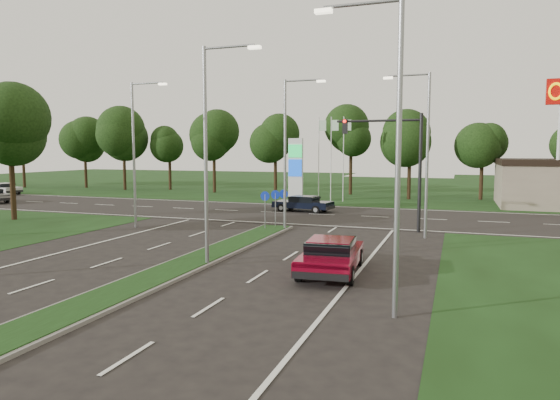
% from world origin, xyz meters
% --- Properties ---
extents(ground, '(160.00, 160.00, 0.00)m').
position_xyz_m(ground, '(0.00, 0.00, 0.00)').
color(ground, black).
rests_on(ground, ground).
extents(verge_far, '(160.00, 50.00, 0.02)m').
position_xyz_m(verge_far, '(0.00, 55.00, 0.00)').
color(verge_far, black).
rests_on(verge_far, ground).
extents(cross_road, '(160.00, 12.00, 0.02)m').
position_xyz_m(cross_road, '(0.00, 24.00, 0.00)').
color(cross_road, black).
rests_on(cross_road, ground).
extents(median_kerb, '(2.00, 26.00, 0.12)m').
position_xyz_m(median_kerb, '(0.00, 4.00, 0.06)').
color(median_kerb, slate).
rests_on(median_kerb, ground).
extents(streetlight_median_near, '(2.53, 0.22, 9.00)m').
position_xyz_m(streetlight_median_near, '(1.00, 6.00, 5.08)').
color(streetlight_median_near, gray).
rests_on(streetlight_median_near, ground).
extents(streetlight_median_far, '(2.53, 0.22, 9.00)m').
position_xyz_m(streetlight_median_far, '(1.00, 16.00, 5.08)').
color(streetlight_median_far, gray).
rests_on(streetlight_median_far, ground).
extents(streetlight_left_far, '(2.53, 0.22, 9.00)m').
position_xyz_m(streetlight_left_far, '(-8.30, 14.00, 5.08)').
color(streetlight_left_far, gray).
rests_on(streetlight_left_far, ground).
extents(streetlight_right_far, '(2.53, 0.22, 9.00)m').
position_xyz_m(streetlight_right_far, '(8.80, 16.00, 5.08)').
color(streetlight_right_far, gray).
rests_on(streetlight_right_far, ground).
extents(streetlight_right_near, '(2.53, 0.22, 9.00)m').
position_xyz_m(streetlight_right_near, '(8.80, 2.00, 5.08)').
color(streetlight_right_near, gray).
rests_on(streetlight_right_near, ground).
extents(traffic_signal, '(5.10, 0.42, 7.00)m').
position_xyz_m(traffic_signal, '(7.19, 18.00, 4.65)').
color(traffic_signal, black).
rests_on(traffic_signal, ground).
extents(median_signs, '(1.16, 1.76, 2.38)m').
position_xyz_m(median_signs, '(0.00, 16.40, 1.71)').
color(median_signs, gray).
rests_on(median_signs, ground).
extents(gas_pylon, '(5.80, 1.26, 8.00)m').
position_xyz_m(gas_pylon, '(-3.79, 33.05, 3.20)').
color(gas_pylon, silver).
rests_on(gas_pylon, ground).
extents(tree_left_far, '(5.20, 5.20, 8.86)m').
position_xyz_m(tree_left_far, '(-17.90, 13.93, 6.11)').
color(tree_left_far, black).
rests_on(tree_left_far, ground).
extents(treeline_far, '(6.00, 6.00, 9.90)m').
position_xyz_m(treeline_far, '(0.10, 39.93, 6.83)').
color(treeline_far, black).
rests_on(treeline_far, ground).
extents(red_sedan, '(2.46, 5.16, 1.38)m').
position_xyz_m(red_sedan, '(6.00, 6.52, 0.74)').
color(red_sedan, maroon).
rests_on(red_sedan, ground).
extents(navy_sedan, '(4.80, 2.45, 1.26)m').
position_xyz_m(navy_sedan, '(-0.85, 25.20, 0.68)').
color(navy_sedan, black).
rests_on(navy_sedan, ground).
extents(far_car_b, '(4.73, 2.78, 1.28)m').
position_xyz_m(far_car_b, '(-36.59, 29.00, 0.68)').
color(far_car_b, silver).
rests_on(far_car_b, ground).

